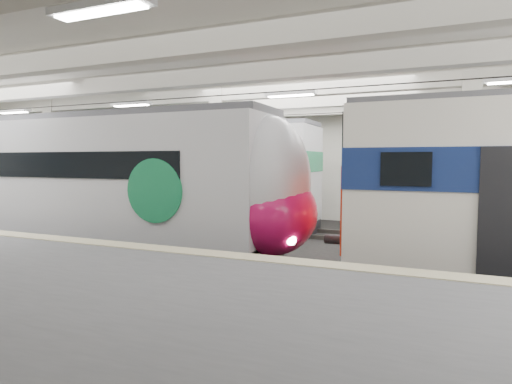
% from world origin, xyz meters
% --- Properties ---
extents(station_hall, '(36.00, 24.00, 5.75)m').
position_xyz_m(station_hall, '(0.00, -1.74, 3.24)').
color(station_hall, black).
rests_on(station_hall, ground).
extents(modern_emu, '(13.42, 2.77, 4.35)m').
position_xyz_m(modern_emu, '(-4.80, -0.00, 2.14)').
color(modern_emu, silver).
rests_on(modern_emu, ground).
extents(far_train, '(13.88, 2.84, 4.44)m').
position_xyz_m(far_train, '(-7.13, 5.50, 2.29)').
color(far_train, silver).
rests_on(far_train, ground).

